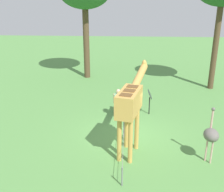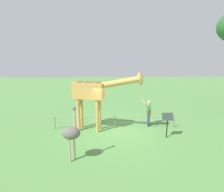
% 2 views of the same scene
% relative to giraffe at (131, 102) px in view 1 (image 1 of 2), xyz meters
% --- Properties ---
extents(ground_plane, '(60.00, 60.00, 0.00)m').
position_rel_giraffe_xyz_m(ground_plane, '(1.16, 0.12, -2.19)').
color(ground_plane, '#568E47').
extents(giraffe, '(3.83, 1.41, 3.36)m').
position_rel_giraffe_xyz_m(giraffe, '(0.00, 0.00, 0.00)').
color(giraffe, gold).
rests_on(giraffe, ground_plane).
extents(visitor, '(0.69, 0.59, 1.71)m').
position_rel_giraffe_xyz_m(visitor, '(3.21, 0.60, -1.29)').
color(visitor, navy).
rests_on(visitor, ground_plane).
extents(ostrich, '(0.70, 0.56, 2.25)m').
position_rel_giraffe_xyz_m(ostrich, '(-0.70, -3.04, -1.02)').
color(ostrich, '#CC9E93').
rests_on(ostrich, ground_plane).
extents(info_sign, '(0.56, 0.21, 1.32)m').
position_rel_giraffe_xyz_m(info_sign, '(3.78, -1.05, -1.25)').
color(info_sign, black).
rests_on(info_sign, ground_plane).
extents(wire_fence, '(7.05, 0.05, 0.75)m').
position_rel_giraffe_xyz_m(wire_fence, '(1.16, 0.28, -1.79)').
color(wire_fence, slate).
rests_on(wire_fence, ground_plane).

